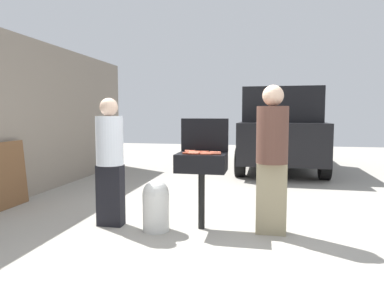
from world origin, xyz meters
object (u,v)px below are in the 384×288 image
hot_dog_5 (206,154)px  hot_dog_8 (191,152)px  hot_dog_9 (194,153)px  bbq_grill (202,165)px  hot_dog_4 (208,153)px  hot_dog_12 (215,154)px  hot_dog_14 (190,151)px  hot_dog_6 (215,152)px  parked_minivan (280,129)px  hot_dog_3 (190,152)px  hot_dog_7 (194,153)px  propane_tank (156,204)px  leaning_board (5,176)px  person_right (272,154)px  hot_dog_1 (201,152)px  hot_dog_0 (193,154)px  person_left (110,157)px  hot_dog_10 (205,154)px  hot_dog_2 (188,153)px  hot_dog_13 (193,151)px  hot_dog_11 (203,152)px

hot_dog_5 → hot_dog_8: bearing=143.7°
hot_dog_9 → bbq_grill: bearing=33.1°
hot_dog_4 → hot_dog_12: 0.13m
hot_dog_9 → hot_dog_14: (-0.09, 0.18, 0.00)m
hot_dog_6 → parked_minivan: size_ratio=0.03×
hot_dog_3 → hot_dog_7: size_ratio=1.00×
propane_tank → leaning_board: (-2.49, 0.51, 0.18)m
hot_dog_12 → person_right: 0.66m
hot_dog_1 → hot_dog_0: bearing=-110.8°
hot_dog_14 → person_right: bearing=-7.7°
hot_dog_6 → leaning_board: 3.22m
propane_tank → person_left: size_ratio=0.38×
hot_dog_12 → hot_dog_14: 0.43m
hot_dog_10 → hot_dog_12: (0.12, 0.00, 0.00)m
propane_tank → parked_minivan: bearing=72.6°
hot_dog_3 → hot_dog_9: bearing=-51.4°
hot_dog_3 → propane_tank: bearing=-150.3°
hot_dog_0 → hot_dog_3: (-0.07, 0.19, 0.00)m
hot_dog_0 → hot_dog_4: bearing=38.6°
hot_dog_5 → propane_tank: hot_dog_5 is taller
hot_dog_10 → hot_dog_2: bearing=-179.3°
hot_dog_9 → person_right: size_ratio=0.07×
parked_minivan → bbq_grill: bearing=78.2°
hot_dog_9 → leaning_board: bearing=172.7°
hot_dog_10 → leaning_board: 3.14m
hot_dog_1 → hot_dog_9: size_ratio=1.00×
person_right → hot_dog_3: bearing=-3.9°
hot_dog_8 → hot_dog_12: 0.33m
hot_dog_5 → hot_dog_1: bearing=116.6°
hot_dog_12 → person_left: size_ratio=0.08×
hot_dog_7 → hot_dog_9: bearing=99.5°
hot_dog_2 → hot_dog_14: 0.26m
hot_dog_1 → hot_dog_8: (-0.12, -0.02, 0.00)m
person_left → person_right: size_ratio=0.92×
hot_dog_7 → hot_dog_8: bearing=125.4°
hot_dog_14 → hot_dog_1: bearing=-35.6°
bbq_grill → hot_dog_2: size_ratio=7.16×
hot_dog_12 → hot_dog_13: size_ratio=1.00×
hot_dog_13 → leaning_board: size_ratio=0.13×
hot_dog_14 → parked_minivan: 5.26m
hot_dog_8 → hot_dog_11: 0.17m
hot_dog_1 → hot_dog_5: same height
hot_dog_1 → hot_dog_11: bearing=76.6°
hot_dog_12 → hot_dog_3: bearing=155.7°
bbq_grill → hot_dog_1: size_ratio=7.16×
hot_dog_10 → hot_dog_11: bearing=104.7°
hot_dog_11 → person_left: size_ratio=0.08×
hot_dog_13 → person_left: bearing=-169.9°
hot_dog_12 → leaning_board: 3.26m
hot_dog_7 → hot_dog_14: bearing=114.4°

